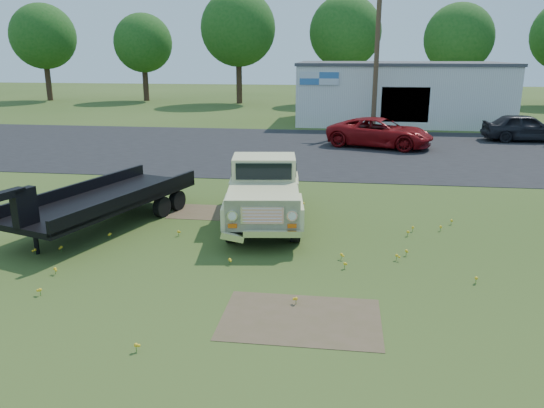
{
  "coord_description": "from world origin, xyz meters",
  "views": [
    {
      "loc": [
        2.17,
        -12.0,
        4.86
      ],
      "look_at": [
        0.41,
        1.0,
        1.08
      ],
      "focal_mm": 35.0,
      "sensor_mm": 36.0,
      "label": 1
    }
  ],
  "objects": [
    {
      "name": "asphalt_lot",
      "position": [
        0.0,
        15.0,
        0.0
      ],
      "size": [
        90.0,
        14.0,
        0.02
      ],
      "primitive_type": "cube",
      "color": "black",
      "rests_on": "ground"
    },
    {
      "name": "treeline_a",
      "position": [
        -28.0,
        40.0,
        6.3
      ],
      "size": [
        6.4,
        6.4,
        9.52
      ],
      "color": "#392519",
      "rests_on": "ground"
    },
    {
      "name": "treeline_e",
      "position": [
        12.0,
        39.0,
        5.98
      ],
      "size": [
        6.08,
        6.08,
        9.04
      ],
      "color": "#392519",
      "rests_on": "ground"
    },
    {
      "name": "utility_pole_mid",
      "position": [
        4.0,
        22.0,
        4.6
      ],
      "size": [
        1.6,
        0.3,
        9.0
      ],
      "color": "#4A3A22",
      "rests_on": "ground"
    },
    {
      "name": "red_pickup",
      "position": [
        4.07,
        16.27,
        0.75
      ],
      "size": [
        5.94,
        4.07,
        1.51
      ],
      "primitive_type": "imported",
      "rotation": [
        0.0,
        0.0,
        1.26
      ],
      "color": "maroon",
      "rests_on": "ground"
    },
    {
      "name": "flatbed_trailer",
      "position": [
        -4.55,
        1.84,
        0.89
      ],
      "size": [
        4.07,
        6.9,
        1.78
      ],
      "primitive_type": null,
      "rotation": [
        0.0,
        0.0,
        -0.31
      ],
      "color": "black",
      "rests_on": "ground"
    },
    {
      "name": "commercial_building",
      "position": [
        6.0,
        26.99,
        2.1
      ],
      "size": [
        14.2,
        8.2,
        4.15
      ],
      "color": "silver",
      "rests_on": "ground"
    },
    {
      "name": "vintage_pickup_truck",
      "position": [
        -0.06,
        2.78,
        1.0
      ],
      "size": [
        2.82,
        5.72,
        1.99
      ],
      "primitive_type": null,
      "rotation": [
        0.0,
        0.0,
        0.13
      ],
      "color": "#C6C084",
      "rests_on": "ground"
    },
    {
      "name": "dark_sedan",
      "position": [
        12.21,
        19.27,
        0.76
      ],
      "size": [
        4.5,
        1.87,
        1.52
      ],
      "primitive_type": "imported",
      "rotation": [
        0.0,
        0.0,
        1.59
      ],
      "color": "black",
      "rests_on": "ground"
    },
    {
      "name": "dirt_patch_a",
      "position": [
        1.5,
        -3.0,
        0.0
      ],
      "size": [
        3.0,
        2.0,
        0.01
      ],
      "primitive_type": "cube",
      "color": "brown",
      "rests_on": "ground"
    },
    {
      "name": "treeline_b",
      "position": [
        -18.0,
        41.0,
        5.67
      ],
      "size": [
        5.76,
        5.76,
        8.57
      ],
      "color": "#392519",
      "rests_on": "ground"
    },
    {
      "name": "ground",
      "position": [
        0.0,
        0.0,
        0.0
      ],
      "size": [
        140.0,
        140.0,
        0.0
      ],
      "primitive_type": "plane",
      "color": "#304616",
      "rests_on": "ground"
    },
    {
      "name": "treeline_c",
      "position": [
        -8.0,
        39.5,
        6.93
      ],
      "size": [
        7.04,
        7.04,
        10.47
      ],
      "color": "#392519",
      "rests_on": "ground"
    },
    {
      "name": "dirt_patch_b",
      "position": [
        -2.0,
        3.5,
        0.0
      ],
      "size": [
        2.2,
        1.6,
        0.01
      ],
      "primitive_type": "cube",
      "color": "brown",
      "rests_on": "ground"
    },
    {
      "name": "treeline_d",
      "position": [
        2.0,
        40.5,
        6.62
      ],
      "size": [
        6.72,
        6.72,
        10.0
      ],
      "color": "#392519",
      "rests_on": "ground"
    }
  ]
}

